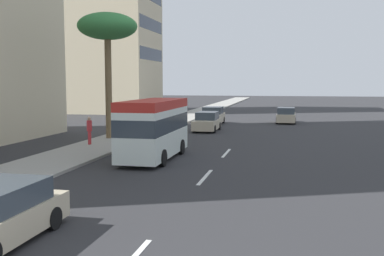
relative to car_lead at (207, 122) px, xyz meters
The scene contains 10 objects.
ground_plane 3.44m from the car_lead, 105.80° to the right, with size 198.00×198.00×0.00m, color #2D2D30.
sidewalk_right 5.12m from the car_lead, 100.38° to the left, with size 162.00×3.73×0.15m, color #9E9B93.
lane_stripe_mid 18.83m from the car_lead, behind, with size 3.20×0.16×0.01m, color silver.
lane_stripe_far 12.14m from the car_lead, 164.56° to the right, with size 3.20×0.16×0.01m, color silver.
car_lead is the anchor object (origin of this frame).
car_second 10.95m from the car_lead, 36.15° to the right, with size 4.09×1.89×1.57m.
car_third 6.31m from the car_lead, ahead, with size 4.29×1.96×1.68m.
minibus_fifth 14.54m from the car_lead, behind, with size 6.78×2.27×3.17m.
pedestrian_near_lamp 12.27m from the car_lead, 152.50° to the left, with size 0.34×0.38×1.76m.
palm_tree 11.73m from the car_lead, 142.41° to the left, with size 4.15×4.15×8.76m.
Camera 1 is at (-5.28, -3.50, 4.12)m, focal length 42.65 mm.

